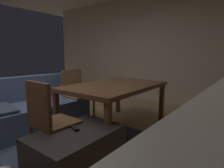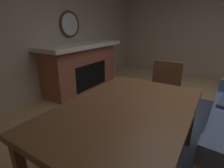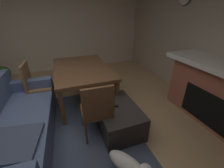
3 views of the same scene
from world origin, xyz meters
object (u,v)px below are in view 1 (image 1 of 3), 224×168
Objects in this scene: ottoman_coffee_table at (77,150)px; dining_chair_north at (76,91)px; couch at (20,112)px; tv_remote at (75,128)px; potted_plant at (93,88)px; dining_table at (114,89)px; dining_chair_west at (48,117)px.

dining_chair_north is at bearing 48.34° from ottoman_coffee_table.
tv_remote is at bearing -95.12° from couch.
dining_chair_north is (1.11, 1.23, 0.09)m from tv_remote.
potted_plant reaches higher than tv_remote.
dining_table is (1.11, 0.29, 0.24)m from tv_remote.
dining_chair_north is 1.55m from dining_chair_west.
couch is 1.57m from dining_table.
dining_table reaches higher than tv_remote.
dining_chair_north reaches higher than couch.
ottoman_coffee_table is 0.23m from tv_remote.
dining_chair_west is at bearing 134.69° from tv_remote.
dining_chair_west reaches higher than tv_remote.
couch is 13.43× the size of tv_remote.
ottoman_coffee_table is 0.56× the size of dining_table.
tv_remote is (-0.13, -1.47, 0.13)m from couch.
tv_remote is 1.17m from dining_table.
dining_chair_north is at bearing 89.59° from dining_table.
couch reaches higher than tv_remote.
couch is at bearing -163.89° from potted_plant.
dining_chair_north is 1.00× the size of dining_chair_west.
tv_remote reaches higher than ottoman_coffee_table.
couch is 1.22m from dining_chair_west.
couch reaches higher than ottoman_coffee_table.
potted_plant is at bearing 34.74° from dining_chair_west.
dining_table is at bearing -90.41° from dining_chair_north.
dining_table is 2.45m from potted_plant.
ottoman_coffee_table is 5.89× the size of tv_remote.
dining_chair_north reaches higher than dining_table.
dining_chair_north is 1.92× the size of potted_plant.
dining_table is (0.98, -1.18, 0.37)m from couch.
tv_remote is 0.17× the size of dining_chair_west.
dining_table is at bearing -50.40° from couch.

